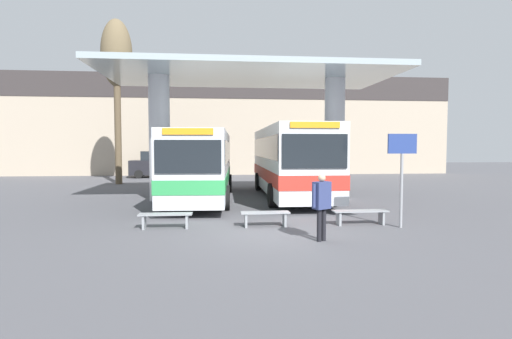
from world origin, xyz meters
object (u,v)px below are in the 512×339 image
transit_bus_center_bay (289,159)px  info_sign_platform (402,161)px  parked_car_street (156,165)px  waiting_bench_near_pillar (360,214)px  pedestrian_waiting (322,200)px  waiting_bench_mid_platform (166,217)px  waiting_bench_far_platform (265,216)px  transit_bus_left_bay (202,162)px  poplar_tree_behind_left (117,59)px

transit_bus_center_bay → info_sign_platform: transit_bus_center_bay is taller
info_sign_platform → parked_car_street: 24.05m
transit_bus_center_bay → waiting_bench_near_pillar: transit_bus_center_bay is taller
pedestrian_waiting → waiting_bench_mid_platform: bearing=124.4°
waiting_bench_far_platform → info_sign_platform: size_ratio=0.53×
waiting_bench_mid_platform → waiting_bench_far_platform: 3.04m
pedestrian_waiting → waiting_bench_near_pillar: bearing=18.6°
transit_bus_left_bay → parked_car_street: 14.93m
transit_bus_center_bay → waiting_bench_near_pillar: bearing=98.3°
parked_car_street → pedestrian_waiting: bearing=-75.2°
waiting_bench_mid_platform → waiting_bench_far_platform: bearing=0.0°
waiting_bench_far_platform → info_sign_platform: (4.12, -0.56, 1.71)m
transit_bus_center_bay → waiting_bench_mid_platform: transit_bus_center_bay is taller
transit_bus_center_bay → waiting_bench_far_platform: size_ratio=7.40×
waiting_bench_near_pillar → poplar_tree_behind_left: (-11.04, 15.19, 7.94)m
waiting_bench_near_pillar → pedestrian_waiting: bearing=-131.5°
poplar_tree_behind_left → transit_bus_center_bay: bearing=-37.8°
parked_car_street → waiting_bench_mid_platform: bearing=-84.4°
transit_bus_center_bay → transit_bus_left_bay: bearing=9.0°
transit_bus_center_bay → pedestrian_waiting: transit_bus_center_bay is taller
transit_bus_center_bay → parked_car_street: size_ratio=2.62×
waiting_bench_near_pillar → waiting_bench_far_platform: (-3.04, 0.00, -0.01)m
pedestrian_waiting → poplar_tree_behind_left: 20.84m
waiting_bench_far_platform → transit_bus_left_bay: bearing=107.9°
transit_bus_left_bay → transit_bus_center_bay: bearing=-169.1°
transit_bus_left_bay → waiting_bench_far_platform: 7.23m
waiting_bench_far_platform → parked_car_street: size_ratio=0.35×
transit_bus_center_bay → waiting_bench_far_platform: 7.80m
transit_bus_center_bay → pedestrian_waiting: bearing=85.7°
info_sign_platform → poplar_tree_behind_left: size_ratio=0.26×
waiting_bench_mid_platform → info_sign_platform: info_sign_platform is taller
waiting_bench_near_pillar → info_sign_platform: info_sign_platform is taller
waiting_bench_mid_platform → waiting_bench_far_platform: size_ratio=1.06×
transit_bus_center_bay → waiting_bench_far_platform: (-2.10, -7.35, -1.55)m
transit_bus_center_bay → waiting_bench_mid_platform: size_ratio=6.98×
transit_bus_center_bay → waiting_bench_near_pillar: (0.94, -7.35, -1.54)m
transit_bus_left_bay → waiting_bench_mid_platform: (-0.87, -6.75, -1.41)m
waiting_bench_mid_platform → pedestrian_waiting: size_ratio=0.91×
transit_bus_left_bay → waiting_bench_far_platform: transit_bus_left_bay is taller
waiting_bench_near_pillar → waiting_bench_mid_platform: size_ratio=1.10×
waiting_bench_near_pillar → poplar_tree_behind_left: poplar_tree_behind_left is taller
waiting_bench_near_pillar → waiting_bench_far_platform: 3.04m
waiting_bench_near_pillar → waiting_bench_far_platform: same height
transit_bus_center_bay → pedestrian_waiting: size_ratio=6.35×
waiting_bench_mid_platform → info_sign_platform: size_ratio=0.56×
waiting_bench_near_pillar → info_sign_platform: bearing=-27.4°
waiting_bench_near_pillar → poplar_tree_behind_left: 20.39m
transit_bus_left_bay → info_sign_platform: (6.29, -7.31, 0.30)m
waiting_bench_far_platform → info_sign_platform: 4.50m
transit_bus_center_bay → waiting_bench_far_platform: bearing=75.0°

